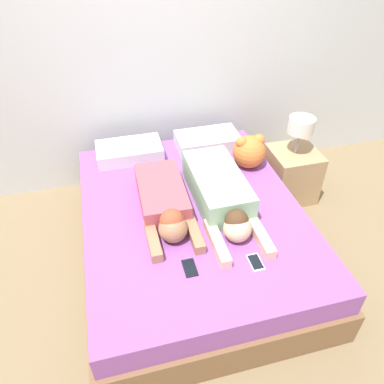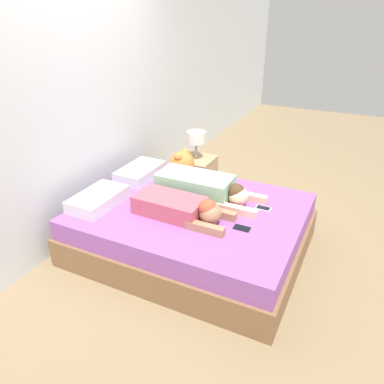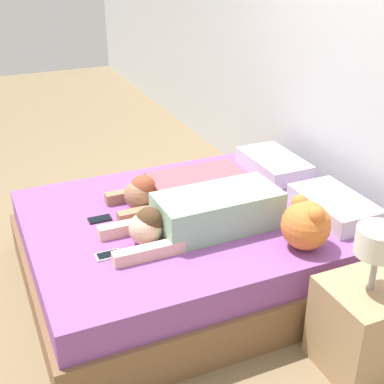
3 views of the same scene
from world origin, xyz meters
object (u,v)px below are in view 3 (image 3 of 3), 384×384
bed (192,246)px  nightstand (364,322)px  person_left (180,189)px  cell_phone_left (100,219)px  cell_phone_right (108,255)px  pillow_head_left (274,164)px  person_right (203,214)px  plush_toy (306,224)px  pillow_head_right (334,206)px

bed → nightstand: (1.06, 0.47, 0.05)m
person_left → cell_phone_left: 0.54m
cell_phone_left → cell_phone_right: same height
pillow_head_left → cell_phone_left: bearing=-81.7°
person_right → cell_phone_left: (-0.36, -0.51, -0.10)m
bed → cell_phone_left: (-0.15, -0.54, 0.24)m
pillow_head_left → nightstand: size_ratio=0.68×
pillow_head_left → plush_toy: (0.94, -0.38, 0.08)m
cell_phone_left → nightstand: size_ratio=0.17×
person_right → nightstand: size_ratio=1.27×
person_left → nightstand: nightstand is taller
pillow_head_right → cell_phone_right: size_ratio=4.03×
nightstand → person_right: bearing=-150.1°
pillow_head_left → cell_phone_right: size_ratio=4.03×
nightstand → plush_toy: bearing=-172.8°
pillow_head_left → person_right: size_ratio=0.54×
person_left → person_right: (0.40, -0.02, 0.02)m
cell_phone_right → pillow_head_right: bearing=85.9°
bed → cell_phone_left: size_ratio=14.78×
cell_phone_right → plush_toy: (0.34, 1.01, 0.14)m
pillow_head_left → plush_toy: 1.01m
pillow_head_left → person_right: 0.98m
person_left → cell_phone_right: bearing=-53.3°
cell_phone_right → person_right: bearing=94.3°
bed → person_left: (-0.20, 0.00, 0.32)m
plush_toy → nightstand: 0.57m
cell_phone_left → plush_toy: bearing=51.8°
bed → pillow_head_right: size_ratio=3.67×
pillow_head_left → person_left: (0.15, -0.79, 0.03)m
nightstand → cell_phone_left: bearing=-140.4°
pillow_head_left → cell_phone_left: 1.34m
pillow_head_left → nightstand: (1.41, -0.32, -0.24)m
person_right → cell_phone_right: size_ratio=7.52×
bed → person_right: bearing=-5.9°
person_right → cell_phone_left: size_ratio=7.52×
cell_phone_right → plush_toy: bearing=71.3°
person_right → pillow_head_left: bearing=124.4°
nightstand → pillow_head_left: bearing=167.2°
bed → person_left: bearing=179.8°
cell_phone_right → person_left: bearing=126.7°
pillow_head_right → cell_phone_left: 1.42m
cell_phone_left → pillow_head_right: bearing=69.2°
pillow_head_right → person_left: 0.96m
nightstand → bed: bearing=-156.1°
person_right → plush_toy: size_ratio=3.64×
bed → plush_toy: plush_toy is taller
pillow_head_left → person_left: 0.80m
cell_phone_left → plush_toy: (0.74, 0.95, 0.14)m
plush_toy → nightstand: (0.47, 0.06, -0.33)m
person_left → cell_phone_right: 0.75m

